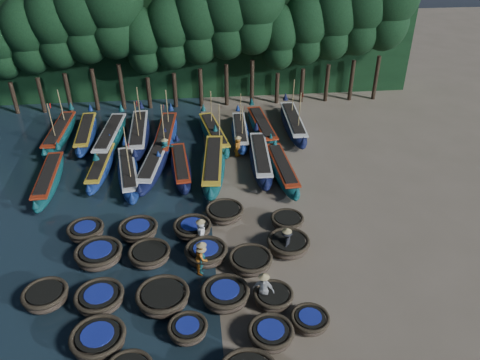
{
  "coord_description": "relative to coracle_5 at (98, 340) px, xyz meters",
  "views": [
    {
      "loc": [
        -0.69,
        -20.01,
        16.18
      ],
      "look_at": [
        1.95,
        4.49,
        1.3
      ],
      "focal_mm": 35.0,
      "sensor_mm": 36.0,
      "label": 1
    }
  ],
  "objects": [
    {
      "name": "long_boat_2",
      "position": [
        -2.02,
        14.91,
        0.03
      ],
      "size": [
        1.71,
        7.4,
        1.3
      ],
      "rotation": [
        0.0,
        0.0,
        -0.06
      ],
      "color": "navy",
      "rests_on": "ground"
    },
    {
      "name": "tree_7",
      "position": [
        5.23,
        26.28,
        6.85
      ],
      "size": [
        4.51,
        4.51,
        10.63
      ],
      "color": "black",
      "rests_on": "ground"
    },
    {
      "name": "long_boat_17",
      "position": [
        12.42,
        20.27,
        0.14
      ],
      "size": [
        1.91,
        9.03,
        3.84
      ],
      "rotation": [
        0.0,
        0.0,
        -0.04
      ],
      "color": "#0F1439",
      "rests_on": "ground"
    },
    {
      "name": "long_boat_15",
      "position": [
        8.01,
        19.3,
        0.05
      ],
      "size": [
        1.75,
        7.69,
        3.27
      ],
      "rotation": [
        0.0,
        0.0,
        -0.05
      ],
      "color": "navy",
      "rests_on": "ground"
    },
    {
      "name": "coracle_24",
      "position": [
        9.43,
        7.47,
        -0.08
      ],
      "size": [
        1.99,
        1.99,
        0.69
      ],
      "rotation": [
        0.0,
        0.0,
        0.13
      ],
      "color": "#4B3D2F",
      "rests_on": "ground"
    },
    {
      "name": "coracle_21",
      "position": [
        1.06,
        7.45,
        -0.03
      ],
      "size": [
        2.69,
        2.69,
        0.76
      ],
      "rotation": [
        0.0,
        0.0,
        0.42
      ],
      "color": "#4B3D2F",
      "rests_on": "ground"
    },
    {
      "name": "coracle_9",
      "position": [
        9.01,
        0.15,
        -0.1
      ],
      "size": [
        1.94,
        1.94,
        0.64
      ],
      "rotation": [
        0.0,
        0.0,
        0.24
      ],
      "color": "#4B3D2F",
      "rests_on": "ground"
    },
    {
      "name": "long_boat_9",
      "position": [
        -5.92,
        20.44,
        0.11
      ],
      "size": [
        1.75,
        8.64,
        3.67
      ],
      "rotation": [
        0.0,
        0.0,
        -0.03
      ],
      "color": "#0E4F49",
      "rests_on": "ground"
    },
    {
      "name": "coracle_5",
      "position": [
        0.0,
        0.0,
        0.0
      ],
      "size": [
        2.51,
        2.51,
        0.81
      ],
      "rotation": [
        0.0,
        0.0,
        -0.17
      ],
      "color": "#4B3D2F",
      "rests_on": "ground"
    },
    {
      "name": "long_boat_3",
      "position": [
        -0.07,
        13.78,
        0.07
      ],
      "size": [
        2.58,
        7.87,
        3.38
      ],
      "rotation": [
        0.0,
        0.0,
        0.16
      ],
      "color": "navy",
      "rests_on": "ground"
    },
    {
      "name": "coracle_20",
      "position": [
        -1.81,
        7.66,
        -0.02
      ],
      "size": [
        2.19,
        2.19,
        0.77
      ],
      "rotation": [
        0.0,
        0.0,
        -0.2
      ],
      "color": "#4B3D2F",
      "rests_on": "ground"
    },
    {
      "name": "long_boat_7",
      "position": [
        8.96,
        14.72,
        0.11
      ],
      "size": [
        2.0,
        8.59,
        1.51
      ],
      "rotation": [
        0.0,
        0.0,
        -0.06
      ],
      "color": "#0F1439",
      "rests_on": "ground"
    },
    {
      "name": "tree_3",
      "position": [
        -3.97,
        26.28,
        7.53
      ],
      "size": [
        4.92,
        4.92,
        11.6
      ],
      "color": "black",
      "rests_on": "ground"
    },
    {
      "name": "tree_13",
      "position": [
        19.03,
        26.28,
        7.53
      ],
      "size": [
        4.92,
        4.92,
        11.6
      ],
      "color": "black",
      "rests_on": "ground"
    },
    {
      "name": "tree_11",
      "position": [
        14.43,
        26.28,
        6.18
      ],
      "size": [
        4.09,
        4.09,
        9.65
      ],
      "color": "black",
      "rests_on": "ground"
    },
    {
      "name": "fisherman_5",
      "position": [
        2.31,
        16.3,
        0.38
      ],
      "size": [
        1.48,
        1.31,
        1.82
      ],
      "rotation": [
        0.0,
        0.0,
        0.67
      ],
      "color": "#1A6B70",
      "rests_on": "ground"
    },
    {
      "name": "coracle_12",
      "position": [
        2.58,
        2.13,
        -0.0
      ],
      "size": [
        2.99,
        2.99,
        0.82
      ],
      "rotation": [
        0.0,
        0.0,
        -0.35
      ],
      "color": "#4B3D2F",
      "rests_on": "ground"
    },
    {
      "name": "long_boat_1",
      "position": [
        -5.15,
        13.52,
        0.06
      ],
      "size": [
        1.77,
        7.94,
        1.4
      ],
      "rotation": [
        0.0,
        0.0,
        0.05
      ],
      "color": "#0E4F49",
      "rests_on": "ground"
    },
    {
      "name": "foliage_wall",
      "position": [
        5.13,
        29.78,
        4.53
      ],
      "size": [
        40.0,
        3.0,
        10.0
      ],
      "primitive_type": "cube",
      "color": "black",
      "rests_on": "ground"
    },
    {
      "name": "coracle_17",
      "position": [
        4.7,
        5.04,
        0.01
      ],
      "size": [
        2.25,
        2.25,
        0.82
      ],
      "rotation": [
        0.0,
        0.0,
        0.04
      ],
      "color": "#4B3D2F",
      "rests_on": "ground"
    },
    {
      "name": "coracle_13",
      "position": [
        5.44,
        1.97,
        0.02
      ],
      "size": [
        2.55,
        2.55,
        0.85
      ],
      "rotation": [
        0.0,
        0.0,
        0.24
      ],
      "color": "#4B3D2F",
      "rests_on": "ground"
    },
    {
      "name": "long_boat_10",
      "position": [
        -3.93,
        20.3,
        0.08
      ],
      "size": [
        1.89,
        8.18,
        1.44
      ],
      "rotation": [
        0.0,
        0.0,
        0.06
      ],
      "color": "navy",
      "rests_on": "ground"
    },
    {
      "name": "fisherman_1",
      "position": [
        4.46,
        4.21,
        0.4
      ],
      "size": [
        0.52,
        0.63,
        1.69
      ],
      "rotation": [
        0.0,
        0.0,
        1.27
      ],
      "color": "#1A6B70",
      "rests_on": "ground"
    },
    {
      "name": "coracle_10",
      "position": [
        -2.79,
        2.78,
        -0.01
      ],
      "size": [
        2.15,
        2.15,
        0.8
      ],
      "rotation": [
        0.0,
        0.0,
        -0.11
      ],
      "color": "#4B3D2F",
      "rests_on": "ground"
    },
    {
      "name": "coracle_23",
      "position": [
        5.95,
        8.66,
        -0.05
      ],
      "size": [
        2.45,
        2.45,
        0.74
      ],
      "rotation": [
        0.0,
        0.0,
        -0.18
      ],
      "color": "#4B3D2F",
      "rests_on": "ground"
    },
    {
      "name": "coracle_7",
      "position": [
        3.7,
        0.2,
        -0.08
      ],
      "size": [
        1.9,
        1.9,
        0.67
      ],
      "rotation": [
        0.0,
        0.0,
        0.2
      ],
      "color": "#4B3D2F",
      "rests_on": "ground"
    },
    {
      "name": "tree_2",
      "position": [
        -6.27,
        26.28,
        6.85
      ],
      "size": [
        4.51,
        4.51,
        10.63
      ],
      "color": "black",
      "rests_on": "ground"
    },
    {
      "name": "tree_6",
      "position": [
        2.93,
        26.28,
        6.18
      ],
      "size": [
        4.09,
        4.09,
        9.65
      ],
      "color": "black",
      "rests_on": "ground"
    },
    {
      "name": "coracle_22",
      "position": [
        4.04,
        7.33,
        -0.05
      ],
      "size": [
        2.16,
        2.16,
        0.72
      ],
      "rotation": [
        0.0,
        0.0,
        0.05
      ],
      "color": "#4B3D2F",
      "rests_on": "ground"
    },
    {
      "name": "long_boat_14",
      "position": [
        5.94,
        19.09,
        0.1
      ],
      "size": [
        2.77,
        8.34,
        3.59
      ],
      "rotation": [
        0.0,
        0.0,
        0.16
      ],
      "color": "#0E4F49",
      "rests_on": "ground"
    },
    {
      "name": "coracle_11",
      "position": [
        -0.3,
        2.41,
        -0.03
      ],
      "size": [
        2.46,
        2.46,
        0.77
      ],
      "rotation": [
        0.0,
        0.0,
        -0.18
      ],
      "color": "#4B3D2F",
      "rests_on": "ground"
    },
    {
      "name": "tree_1",
      "position": [
        -8.57,
        26.28,
        6.18
      ],
      "size": [
        4.09,
        4.09,
        9.65
      ],
      "color": "black",
      "rests_on": "ground"
    },
    {
      "name": "long_boat_6",
      "position": [
        5.61,
        14.19,
        0.15
      ],
      "size": [
        2.45,
        9.19,
        1.62
      ],
      "rotation": [
        0.0,
        0.0,
        -0.09
      ],
      "color": "#0E4F49",
      "rests_on": "ground"
    },
    {
      "name": "tree_5",
      "position": [
        0.63,
        26.28,
        5.5
      ],
      "size": [
        3.68,
        3.68,
        8.68
      ],
      "color": "black",
      "rests_on": "ground"
    },
    {
      "name": "fisherman_0",
      "position": [
        4.5,
        6.39,
        0.38
      ],
      "size": [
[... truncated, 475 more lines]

